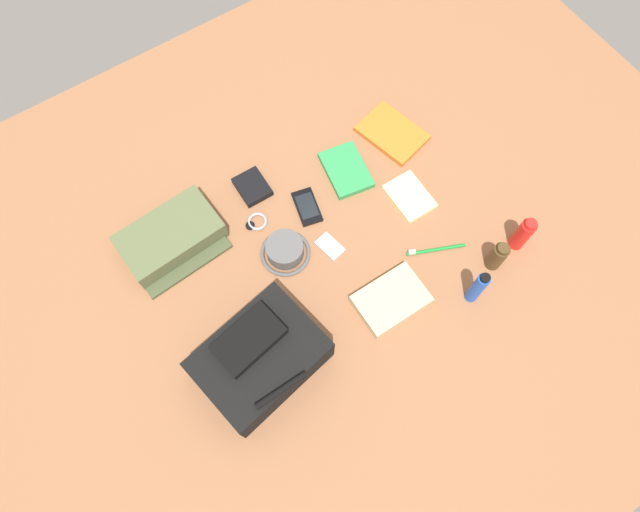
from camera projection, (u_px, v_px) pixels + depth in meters
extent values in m
cube|color=#925E3E|center=(320.00, 263.00, 1.67)|extent=(2.64, 2.02, 0.02)
cube|color=black|center=(260.00, 359.00, 1.48)|extent=(0.36, 0.29, 0.13)
cube|color=black|center=(249.00, 339.00, 1.42)|extent=(0.19, 0.14, 0.03)
cylinder|color=black|center=(281.00, 390.00, 1.38)|extent=(0.15, 0.02, 0.02)
cube|color=#56603D|center=(170.00, 236.00, 1.65)|extent=(0.30, 0.19, 0.07)
cube|color=#454D30|center=(188.00, 265.00, 1.65)|extent=(0.28, 0.08, 0.01)
cylinder|color=#575757|center=(285.00, 249.00, 1.63)|extent=(0.11, 0.11, 0.05)
torus|color=#575757|center=(285.00, 253.00, 1.66)|extent=(0.15, 0.15, 0.01)
cylinder|color=red|center=(522.00, 235.00, 1.62)|extent=(0.05, 0.05, 0.13)
cylinder|color=red|center=(531.00, 224.00, 1.55)|extent=(0.03, 0.03, 0.01)
cylinder|color=#473319|center=(497.00, 257.00, 1.61)|extent=(0.05, 0.05, 0.11)
cylinder|color=#473319|center=(503.00, 249.00, 1.55)|extent=(0.03, 0.03, 0.01)
cylinder|color=blue|center=(477.00, 288.00, 1.54)|extent=(0.04, 0.04, 0.15)
cylinder|color=black|center=(485.00, 278.00, 1.47)|extent=(0.03, 0.03, 0.01)
cube|color=orange|center=(392.00, 133.00, 1.82)|extent=(0.19, 0.24, 0.02)
cube|color=white|center=(392.00, 134.00, 1.82)|extent=(0.18, 0.23, 0.01)
cube|color=#2D934C|center=(346.00, 170.00, 1.76)|extent=(0.15, 0.19, 0.02)
cube|color=white|center=(346.00, 171.00, 1.77)|extent=(0.14, 0.19, 0.02)
cube|color=black|center=(307.00, 207.00, 1.72)|extent=(0.09, 0.13, 0.01)
cube|color=black|center=(307.00, 206.00, 1.71)|extent=(0.07, 0.10, 0.00)
cube|color=#B7B7BC|center=(330.00, 247.00, 1.67)|extent=(0.07, 0.09, 0.01)
cylinder|color=silver|center=(327.00, 242.00, 1.67)|extent=(0.03, 0.03, 0.00)
torus|color=#99999E|center=(257.00, 221.00, 1.70)|extent=(0.06, 0.06, 0.01)
cylinder|color=black|center=(250.00, 226.00, 1.69)|extent=(0.03, 0.03, 0.01)
cylinder|color=#198C33|center=(436.00, 250.00, 1.67)|extent=(0.17, 0.08, 0.01)
cube|color=white|center=(412.00, 252.00, 1.65)|extent=(0.02, 0.02, 0.01)
cube|color=black|center=(252.00, 187.00, 1.74)|extent=(0.09, 0.11, 0.02)
cube|color=beige|center=(410.00, 197.00, 1.73)|extent=(0.11, 0.15, 0.02)
cube|color=#C6B289|center=(391.00, 300.00, 1.59)|extent=(0.20, 0.14, 0.04)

